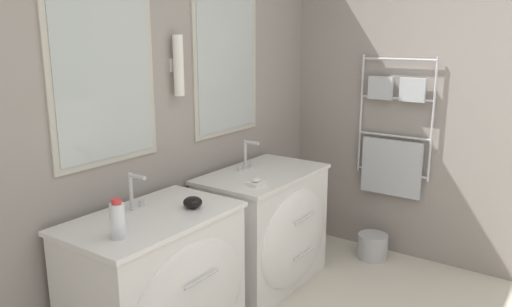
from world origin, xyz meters
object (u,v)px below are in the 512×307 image
toiletry_bottle (118,220)px  waste_bin (373,246)px  vanity_left (160,288)px  amenity_bowl (193,202)px  vanity_right (267,229)px

toiletry_bottle → waste_bin: bearing=-10.7°
vanity_left → toiletry_bottle: (-0.30, -0.06, 0.50)m
vanity_left → amenity_bowl: amenity_bowl is taller
vanity_right → waste_bin: 1.01m
vanity_left → vanity_right: (1.05, 0.00, 0.00)m
toiletry_bottle → amenity_bowl: toiletry_bottle is taller
vanity_left → amenity_bowl: bearing=-15.7°
amenity_bowl → waste_bin: 1.88m
vanity_left → vanity_right: 1.05m
vanity_right → amenity_bowl: (-0.83, -0.06, 0.44)m
amenity_bowl → vanity_right: bearing=4.1°
vanity_left → vanity_right: size_ratio=1.00×
vanity_left → toiletry_bottle: size_ratio=4.89×
toiletry_bottle → waste_bin: toiletry_bottle is taller
waste_bin → toiletry_bottle: bearing=169.3°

